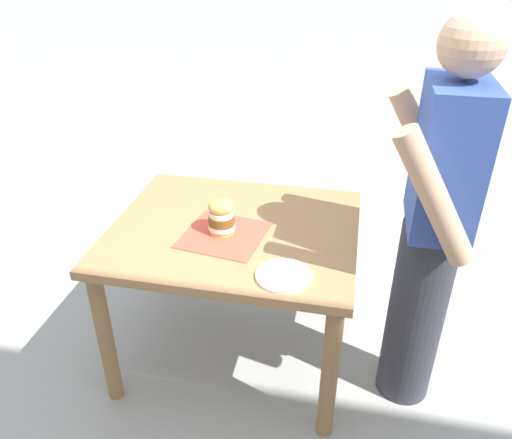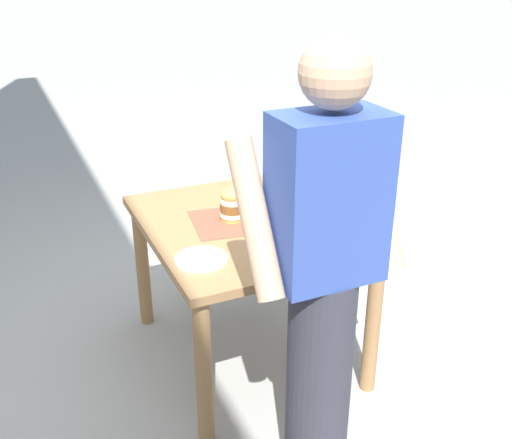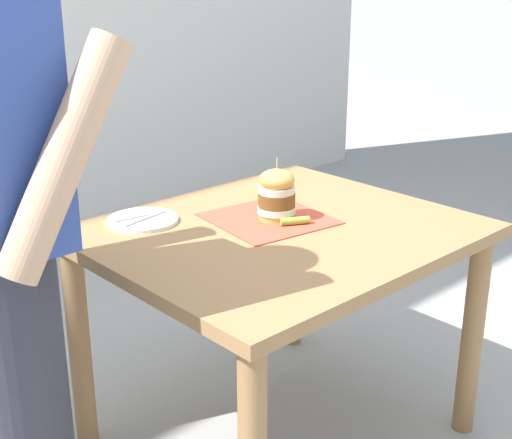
{
  "view_description": "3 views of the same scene",
  "coord_description": "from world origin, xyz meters",
  "px_view_note": "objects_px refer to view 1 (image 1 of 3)",
  "views": [
    {
      "loc": [
        1.86,
        0.49,
        1.9
      ],
      "look_at": [
        0.0,
        0.1,
        0.79
      ],
      "focal_mm": 35.0,
      "sensor_mm": 36.0,
      "label": 1
    },
    {
      "loc": [
        1.01,
        2.34,
        1.91
      ],
      "look_at": [
        0.0,
        0.1,
        0.79
      ],
      "focal_mm": 42.0,
      "sensor_mm": 36.0,
      "label": 2
    },
    {
      "loc": [
        -1.44,
        1.43,
        1.49
      ],
      "look_at": [
        0.0,
        0.1,
        0.79
      ],
      "focal_mm": 50.0,
      "sensor_mm": 36.0,
      "label": 3
    }
  ],
  "objects_px": {
    "sandwich": "(221,216)",
    "side_plate_with_forks": "(284,276)",
    "patio_table": "(235,248)",
    "diner_across_table": "(432,228)",
    "pickle_spear": "(226,221)"
  },
  "relations": [
    {
      "from": "pickle_spear",
      "to": "diner_across_table",
      "type": "xyz_separation_m",
      "value": [
        0.1,
        0.87,
        0.12
      ]
    },
    {
      "from": "patio_table",
      "to": "pickle_spear",
      "type": "bearing_deg",
      "value": -113.93
    },
    {
      "from": "sandwich",
      "to": "side_plate_with_forks",
      "type": "xyz_separation_m",
      "value": [
        0.27,
        0.32,
        -0.08
      ]
    },
    {
      "from": "diner_across_table",
      "to": "pickle_spear",
      "type": "bearing_deg",
      "value": -96.27
    },
    {
      "from": "sandwich",
      "to": "patio_table",
      "type": "bearing_deg",
      "value": 144.85
    },
    {
      "from": "sandwich",
      "to": "side_plate_with_forks",
      "type": "bearing_deg",
      "value": 49.89
    },
    {
      "from": "side_plate_with_forks",
      "to": "patio_table",
      "type": "bearing_deg",
      "value": -139.6
    },
    {
      "from": "sandwich",
      "to": "pickle_spear",
      "type": "bearing_deg",
      "value": -177.6
    },
    {
      "from": "sandwich",
      "to": "pickle_spear",
      "type": "xyz_separation_m",
      "value": [
        -0.08,
        -0.0,
        -0.07
      ]
    },
    {
      "from": "patio_table",
      "to": "sandwich",
      "type": "distance_m",
      "value": 0.21
    },
    {
      "from": "patio_table",
      "to": "side_plate_with_forks",
      "type": "relative_size",
      "value": 4.98
    },
    {
      "from": "sandwich",
      "to": "side_plate_with_forks",
      "type": "height_order",
      "value": "sandwich"
    },
    {
      "from": "sandwich",
      "to": "diner_across_table",
      "type": "distance_m",
      "value": 0.87
    },
    {
      "from": "pickle_spear",
      "to": "patio_table",
      "type": "bearing_deg",
      "value": 66.07
    },
    {
      "from": "patio_table",
      "to": "sandwich",
      "type": "xyz_separation_m",
      "value": [
        0.06,
        -0.04,
        0.2
      ]
    }
  ]
}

